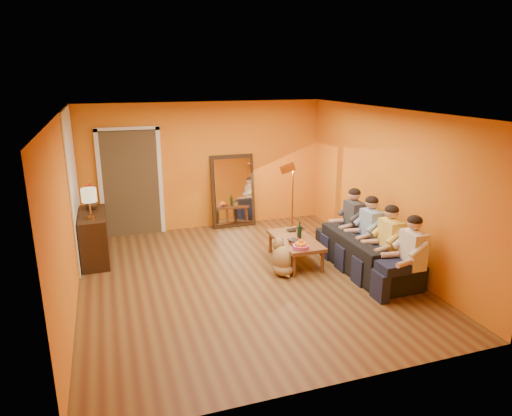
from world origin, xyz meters
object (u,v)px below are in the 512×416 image
object	(u,v)px
sideboard	(94,237)
tumbler	(299,233)
sofa	(366,252)
floor_lamp	(293,201)
table_lamp	(90,204)
coffee_table	(295,250)
person_mid_right	(371,232)
person_far_left	(412,256)
person_mid_left	(390,243)
wine_bottle	(299,231)
vase	(91,204)
dog	(282,256)
person_far_right	(354,222)
laptop	(297,230)
mirror_frame	(233,191)

from	to	relation	value
sideboard	tumbler	size ratio (longest dim) A/B	11.26
sofa	floor_lamp	xyz separation A→B (m)	(-0.51, 1.92, 0.41)
table_lamp	sideboard	bearing A→B (deg)	90.00
coffee_table	person_mid_right	size ratio (longest dim) A/B	1.00
person_far_left	person_mid_left	size ratio (longest dim) A/B	1.00
floor_lamp	wine_bottle	world-z (taller)	floor_lamp
person_far_left	vase	distance (m)	5.35
sideboard	vase	size ratio (longest dim) A/B	5.79
dog	person_far_left	size ratio (longest dim) A/B	0.49
table_lamp	wine_bottle	distance (m)	3.48
floor_lamp	person_mid_left	world-z (taller)	floor_lamp
tumbler	sideboard	bearing A→B (deg)	162.96
person_far_left	wine_bottle	world-z (taller)	person_far_left
coffee_table	person_far_right	xyz separation A→B (m)	(1.11, -0.02, 0.40)
person_mid_left	table_lamp	bearing A→B (deg)	155.69
sideboard	coffee_table	distance (m)	3.47
laptop	vase	size ratio (longest dim) A/B	1.66
dog	person_far_right	xyz separation A→B (m)	(1.50, 0.37, 0.31)
person_mid_right	vase	xyz separation A→B (m)	(-4.37, 1.97, 0.34)
dog	vase	world-z (taller)	vase
mirror_frame	person_mid_right	xyz separation A→B (m)	(1.58, -2.80, -0.15)
dog	tumbler	world-z (taller)	dog
sideboard	table_lamp	world-z (taller)	table_lamp
coffee_table	person_mid_right	bearing A→B (deg)	-27.17
person_mid_left	tumbler	world-z (taller)	person_mid_left
sideboard	person_mid_right	size ratio (longest dim) A/B	0.97
mirror_frame	dog	xyz separation A→B (m)	(0.08, -2.63, -0.46)
floor_lamp	person_mid_left	bearing A→B (deg)	-58.92
dog	tumbler	xyz separation A→B (m)	(0.51, 0.51, 0.17)
mirror_frame	floor_lamp	distance (m)	1.36
table_lamp	tumbler	distance (m)	3.52
floor_lamp	mirror_frame	bearing A→B (deg)	149.68
table_lamp	person_mid_right	bearing A→B (deg)	-18.05
floor_lamp	person_far_left	bearing A→B (deg)	-61.67
sideboard	person_mid_left	bearing A→B (deg)	-27.49
floor_lamp	person_mid_right	world-z (taller)	floor_lamp
sofa	person_mid_left	world-z (taller)	person_mid_left
mirror_frame	coffee_table	xyz separation A→B (m)	(0.47, -2.24, -0.55)
table_lamp	person_far_left	bearing A→B (deg)	-30.01
person_mid_right	tumbler	distance (m)	1.21
floor_lamp	tumbler	world-z (taller)	floor_lamp
sideboard	person_far_right	bearing A→B (deg)	-15.04
floor_lamp	vase	xyz separation A→B (m)	(-3.73, 0.16, 0.23)
person_far_left	wine_bottle	size ratio (longest dim) A/B	3.94
person_far_right	laptop	xyz separation A→B (m)	(-0.93, 0.37, -0.18)
person_mid_right	vase	size ratio (longest dim) A/B	5.99
dog	coffee_table	bearing A→B (deg)	21.86
sideboard	coffee_table	world-z (taller)	sideboard
laptop	sideboard	bearing A→B (deg)	160.76
coffee_table	person_mid_left	bearing A→B (deg)	-45.30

